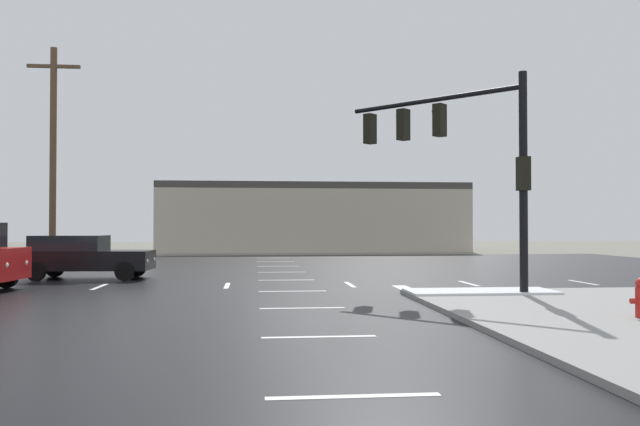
% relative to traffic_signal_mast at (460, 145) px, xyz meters
% --- Properties ---
extents(ground_plane, '(120.00, 120.00, 0.00)m').
position_rel_traffic_signal_mast_xyz_m(ground_plane, '(-4.72, 3.14, -4.25)').
color(ground_plane, slate).
extents(road_asphalt, '(44.00, 44.00, 0.02)m').
position_rel_traffic_signal_mast_xyz_m(road_asphalt, '(-4.72, 3.14, -4.24)').
color(road_asphalt, black).
rests_on(road_asphalt, ground_plane).
extents(snow_strip_curbside, '(4.00, 1.60, 0.06)m').
position_rel_traffic_signal_mast_xyz_m(snow_strip_curbside, '(0.28, -0.86, -4.08)').
color(snow_strip_curbside, white).
rests_on(snow_strip_curbside, sidewalk_corner).
extents(lane_markings, '(36.15, 36.15, 0.01)m').
position_rel_traffic_signal_mast_xyz_m(lane_markings, '(-3.51, 1.76, -4.23)').
color(lane_markings, silver).
rests_on(lane_markings, road_asphalt).
extents(traffic_signal_mast, '(4.03, 4.47, 5.93)m').
position_rel_traffic_signal_mast_xyz_m(traffic_signal_mast, '(0.00, 0.00, 0.00)').
color(traffic_signal_mast, black).
rests_on(traffic_signal_mast, sidewalk_corner).
extents(strip_building_background, '(23.09, 8.00, 5.16)m').
position_rel_traffic_signal_mast_xyz_m(strip_building_background, '(-1.38, 32.82, -1.68)').
color(strip_building_background, '#BCB29E').
rests_on(strip_building_background, ground_plane).
extents(sedan_black, '(4.62, 2.24, 1.58)m').
position_rel_traffic_signal_mast_xyz_m(sedan_black, '(-12.04, 6.43, -3.40)').
color(sedan_black, black).
rests_on(sedan_black, road_asphalt).
extents(utility_pole_far, '(2.20, 0.28, 9.57)m').
position_rel_traffic_signal_mast_xyz_m(utility_pole_far, '(-14.40, 10.68, 0.75)').
color(utility_pole_far, brown).
rests_on(utility_pole_far, ground_plane).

